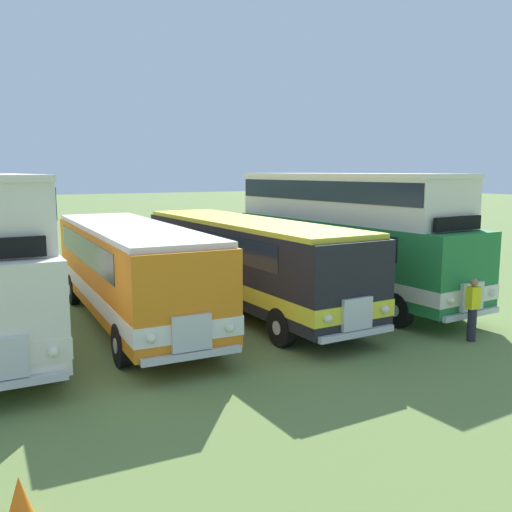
{
  "coord_description": "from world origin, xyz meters",
  "views": [
    {
      "loc": [
        1.1,
        -16.04,
        4.56
      ],
      "look_at": [
        10.02,
        0.03,
        1.77
      ],
      "focal_mm": 39.25,
      "sensor_mm": 36.0,
      "label": 1
    }
  ],
  "objects_px": {
    "bus_seventh_in_row": "(245,257)",
    "marshal_person": "(473,309)",
    "bus_sixth_in_row": "(130,266)",
    "cone_mid_row": "(20,498)",
    "bus_eighth_in_row": "(345,231)"
  },
  "relations": [
    {
      "from": "bus_sixth_in_row",
      "to": "cone_mid_row",
      "type": "xyz_separation_m",
      "value": [
        -4.11,
        -8.77,
        -1.45
      ]
    },
    {
      "from": "bus_sixth_in_row",
      "to": "marshal_person",
      "type": "distance_m",
      "value": 9.82
    },
    {
      "from": "bus_seventh_in_row",
      "to": "bus_eighth_in_row",
      "type": "relative_size",
      "value": 1.06
    },
    {
      "from": "bus_eighth_in_row",
      "to": "bus_seventh_in_row",
      "type": "bearing_deg",
      "value": 174.71
    },
    {
      "from": "cone_mid_row",
      "to": "marshal_person",
      "type": "height_order",
      "value": "marshal_person"
    },
    {
      "from": "bus_sixth_in_row",
      "to": "bus_seventh_in_row",
      "type": "height_order",
      "value": "same"
    },
    {
      "from": "bus_eighth_in_row",
      "to": "cone_mid_row",
      "type": "bearing_deg",
      "value": -144.8
    },
    {
      "from": "bus_seventh_in_row",
      "to": "marshal_person",
      "type": "xyz_separation_m",
      "value": [
        3.69,
        -6.15,
        -0.87
      ]
    },
    {
      "from": "cone_mid_row",
      "to": "marshal_person",
      "type": "distance_m",
      "value": 11.94
    },
    {
      "from": "bus_sixth_in_row",
      "to": "bus_eighth_in_row",
      "type": "height_order",
      "value": "bus_eighth_in_row"
    },
    {
      "from": "bus_sixth_in_row",
      "to": "bus_seventh_in_row",
      "type": "bearing_deg",
      "value": -1.13
    },
    {
      "from": "bus_eighth_in_row",
      "to": "cone_mid_row",
      "type": "height_order",
      "value": "bus_eighth_in_row"
    },
    {
      "from": "cone_mid_row",
      "to": "bus_sixth_in_row",
      "type": "bearing_deg",
      "value": 64.87
    },
    {
      "from": "bus_eighth_in_row",
      "to": "bus_sixth_in_row",
      "type": "bearing_deg",
      "value": 176.79
    },
    {
      "from": "bus_seventh_in_row",
      "to": "cone_mid_row",
      "type": "distance_m",
      "value": 11.88
    }
  ]
}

